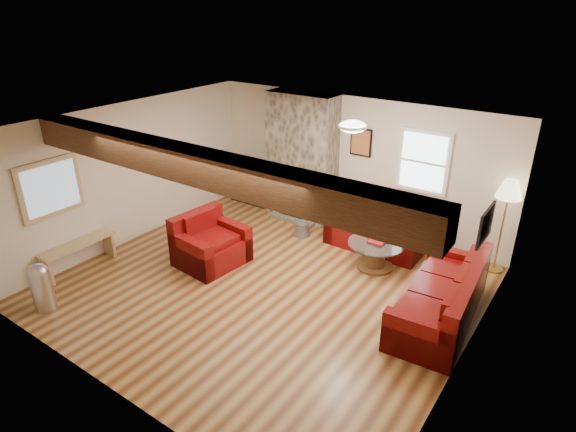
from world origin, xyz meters
name	(u,v)px	position (x,y,z in m)	size (l,w,h in m)	color
room	(264,213)	(0.00, 0.00, 1.25)	(8.00, 8.00, 8.00)	#5B3218
oak_beam	(197,166)	(0.00, -1.25, 2.31)	(6.00, 0.36, 0.38)	black
chimney_breast	(301,159)	(-1.00, 2.49, 1.22)	(1.40, 0.67, 2.50)	#37322A
back_window	(423,162)	(1.35, 2.71, 1.55)	(0.90, 0.08, 1.10)	white
hatch_window	(50,188)	(-2.96, -1.50, 1.45)	(0.08, 1.00, 0.90)	tan
ceiling_dome	(353,128)	(0.90, 0.90, 2.44)	(0.40, 0.40, 0.18)	white
artwork_back	(361,142)	(0.15, 2.71, 1.70)	(0.42, 0.06, 0.52)	black
artwork_right	(485,225)	(2.96, 0.30, 1.75)	(0.06, 0.55, 0.42)	black
sofa_three	(440,294)	(2.48, 0.71, 0.41)	(2.14, 0.89, 0.83)	#480506
loveseat	(378,223)	(0.84, 2.23, 0.45)	(1.70, 0.97, 0.90)	#480506
armchair_red	(211,240)	(-1.17, 0.05, 0.43)	(1.05, 0.92, 0.85)	#480506
coffee_table	(375,255)	(1.14, 1.50, 0.23)	(0.92, 0.92, 0.48)	#4D3319
tv_cabinet	(252,191)	(-2.30, 2.53, 0.24)	(0.94, 0.38, 0.47)	black
television	(251,172)	(-2.30, 2.53, 0.69)	(0.74, 0.10, 0.43)	black
floor_lamp	(509,194)	(2.80, 2.55, 1.34)	(0.40, 0.40, 1.57)	#A88046
pine_bench	(79,256)	(-2.83, -1.34, 0.23)	(0.29, 1.24, 0.47)	tan
pedal_bin	(42,287)	(-2.23, -2.30, 0.37)	(0.29, 0.29, 0.74)	#B3B2B8
coal_bucket	(302,229)	(-0.49, 1.77, 0.14)	(0.30, 0.30, 0.29)	slate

